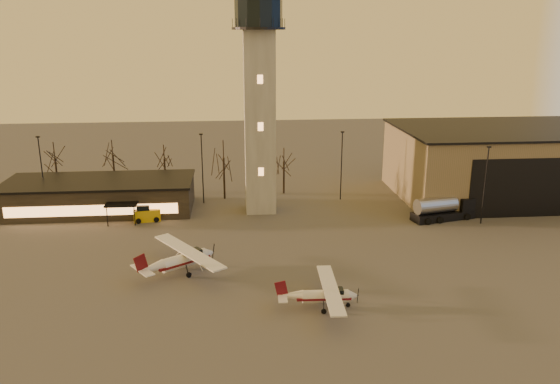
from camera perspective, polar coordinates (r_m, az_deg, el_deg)
name	(u,v)px	position (r m, az deg, el deg)	size (l,w,h in m)	color
ground	(280,319)	(48.17, -0.01, -13.13)	(220.00, 220.00, 0.00)	#45423F
control_tower	(259,91)	(72.22, -2.17, 10.49)	(6.80, 6.80, 32.60)	gray
hangar	(501,162)	(87.51, 22.05, 2.92)	(30.60, 20.60, 10.30)	#7C6751
terminal	(100,195)	(78.96, -18.29, -0.32)	(25.40, 12.20, 4.30)	black
light_poles	(263,170)	(75.14, -1.74, 2.27)	(58.50, 12.25, 10.14)	black
tree_row	(165,156)	(83.43, -11.89, 3.72)	(37.20, 9.20, 8.80)	black
cessna_front	(327,298)	(49.70, 4.90, -10.98)	(7.84, 9.91, 2.73)	silver
cessna_rear	(186,262)	(57.09, -9.83, -7.21)	(9.63, 10.64, 3.27)	silver
fuel_truck	(443,210)	(74.68, 16.64, -1.86)	(8.72, 4.26, 3.11)	black
service_cart	(146,215)	(73.34, -13.78, -2.31)	(3.64, 2.62, 2.15)	#CBA20B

